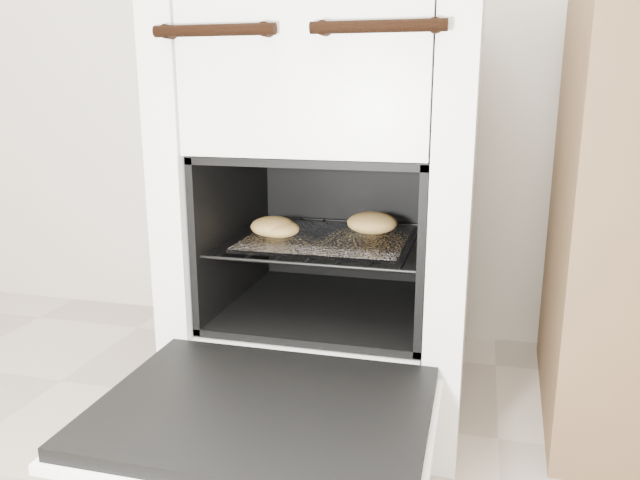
# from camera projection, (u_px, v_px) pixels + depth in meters

# --- Properties ---
(stove) EXTENTS (0.58, 0.64, 0.88)m
(stove) POSITION_uv_depth(u_px,v_px,m) (336.00, 204.00, 1.35)
(stove) COLOR white
(stove) RESTS_ON ground
(oven_door) EXTENTS (0.52, 0.40, 0.04)m
(oven_door) POSITION_uv_depth(u_px,v_px,m) (263.00, 414.00, 0.95)
(oven_door) COLOR black
(oven_door) RESTS_ON stove
(oven_rack) EXTENTS (0.42, 0.40, 0.01)m
(oven_rack) POSITION_uv_depth(u_px,v_px,m) (329.00, 240.00, 1.31)
(oven_rack) COLOR black
(oven_rack) RESTS_ON stove
(foil_sheet) EXTENTS (0.33, 0.29, 0.01)m
(foil_sheet) POSITION_uv_depth(u_px,v_px,m) (327.00, 239.00, 1.29)
(foil_sheet) COLOR white
(foil_sheet) RESTS_ON oven_rack
(baked_rolls) EXTENTS (0.33, 0.21, 0.04)m
(baked_rolls) POSITION_uv_depth(u_px,v_px,m) (321.00, 225.00, 1.30)
(baked_rolls) COLOR tan
(baked_rolls) RESTS_ON foil_sheet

